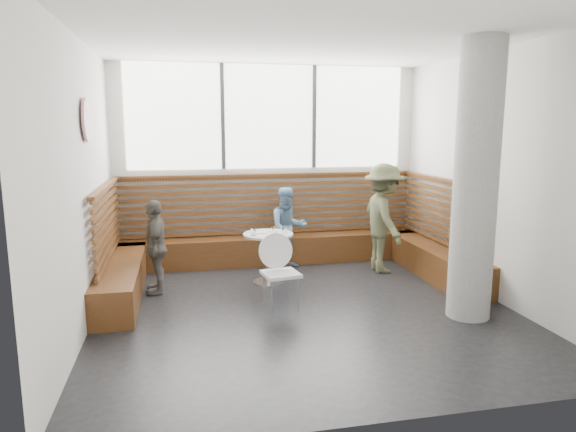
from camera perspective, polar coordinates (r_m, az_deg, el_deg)
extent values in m
cube|color=silver|center=(6.06, 1.96, 3.98)|extent=(5.00, 5.00, 3.20)
cube|color=black|center=(6.43, 1.88, -10.32)|extent=(5.00, 5.00, 0.01)
cube|color=white|center=(6.10, 2.06, 19.06)|extent=(5.00, 5.00, 0.01)
cube|color=white|center=(8.46, -2.12, 10.95)|extent=(4.50, 0.02, 1.65)
cube|color=#3F3F42|center=(8.34, -7.27, 10.89)|extent=(0.06, 0.04, 1.65)
cube|color=#3F3F42|center=(8.60, 2.93, 10.92)|extent=(0.06, 0.04, 1.65)
cube|color=#492912|center=(8.47, -1.76, -3.73)|extent=(5.00, 0.50, 0.45)
cube|color=#492912|center=(7.42, -17.78, -6.20)|extent=(0.50, 2.50, 0.45)
cube|color=#492912|center=(8.26, 15.14, -4.44)|extent=(0.50, 2.50, 0.45)
cube|color=#4F2C13|center=(8.49, -1.98, 1.30)|extent=(4.88, 0.08, 0.98)
cube|color=#4F2C13|center=(7.28, -19.41, -0.74)|extent=(0.08, 2.38, 0.98)
cube|color=#4F2C13|center=(8.19, 16.43, 0.56)|extent=(0.08, 2.38, 0.98)
cylinder|color=gray|center=(6.23, 20.13, 3.54)|extent=(0.50, 0.50, 3.20)
cylinder|color=white|center=(6.33, -21.47, 9.91)|extent=(0.03, 0.50, 0.50)
cylinder|color=silver|center=(7.46, -2.19, -7.34)|extent=(0.45, 0.45, 0.02)
cylinder|color=silver|center=(7.36, -2.20, -4.72)|extent=(0.06, 0.06, 0.70)
cylinder|color=#B7B7BA|center=(7.28, -2.22, -2.06)|extent=(0.71, 0.71, 0.03)
cube|color=white|center=(6.30, -0.81, -6.46)|extent=(0.42, 0.40, 0.04)
cylinder|color=white|center=(6.40, -1.12, -3.87)|extent=(0.44, 0.10, 0.44)
cylinder|color=silver|center=(6.20, -2.09, -9.02)|extent=(0.02, 0.02, 0.43)
cylinder|color=silver|center=(6.26, 1.01, -8.81)|extent=(0.02, 0.02, 0.43)
cylinder|color=silver|center=(6.48, -2.55, -8.17)|extent=(0.02, 0.02, 0.43)
cylinder|color=silver|center=(6.54, 0.42, -7.98)|extent=(0.02, 0.02, 0.43)
imported|color=#525639|center=(7.99, 10.56, -0.24)|extent=(0.64, 1.09, 1.68)
imported|color=#668FB0|center=(8.10, -0.02, -1.32)|extent=(0.70, 0.58, 1.29)
imported|color=#5B5852|center=(7.12, -14.46, -3.32)|extent=(0.32, 0.75, 1.27)
cylinder|color=white|center=(7.33, -3.09, -1.80)|extent=(0.22, 0.22, 0.02)
cylinder|color=white|center=(7.43, -1.84, -1.63)|extent=(0.19, 0.19, 0.01)
cylinder|color=white|center=(7.15, -3.88, -1.75)|extent=(0.07, 0.07, 0.11)
cylinder|color=white|center=(7.20, -1.52, -1.61)|extent=(0.07, 0.07, 0.11)
cylinder|color=white|center=(7.29, -0.41, -1.50)|extent=(0.07, 0.07, 0.10)
cube|color=#A5C64C|center=(7.14, -1.24, -2.16)|extent=(0.18, 0.13, 0.00)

